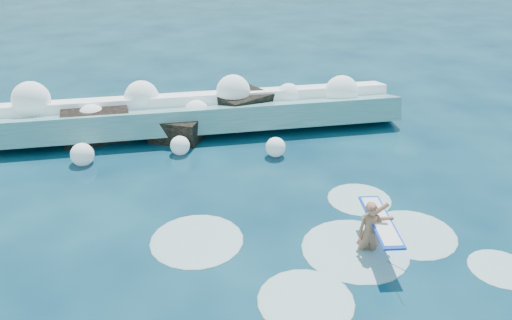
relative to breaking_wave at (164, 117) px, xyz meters
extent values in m
plane|color=#072238|center=(1.12, -7.63, -0.55)|extent=(200.00, 200.00, 0.00)
cube|color=teal|center=(0.00, -0.16, -0.09)|extent=(18.43, 2.81, 1.54)
cube|color=white|center=(0.00, 0.64, 0.37)|extent=(18.43, 1.30, 0.72)
cube|color=black|center=(-2.53, -0.16, -0.10)|extent=(2.62, 2.09, 1.31)
cube|color=black|center=(0.47, -0.96, -0.20)|extent=(2.24, 2.04, 1.01)
cube|color=black|center=(3.17, 0.24, -0.06)|extent=(2.55, 2.40, 1.41)
imported|color=#A96B4F|center=(4.90, -8.90, 0.01)|extent=(0.69, 0.52, 1.71)
cube|color=blue|center=(5.18, -8.85, 0.30)|extent=(0.81, 2.38, 0.06)
cube|color=white|center=(5.18, -8.85, 0.32)|extent=(0.69, 2.18, 0.06)
cylinder|color=black|center=(5.08, -10.10, -0.10)|extent=(0.01, 0.91, 0.43)
sphere|color=white|center=(-4.83, 0.44, 0.85)|extent=(1.40, 1.40, 1.40)
sphere|color=white|center=(-2.65, -0.18, 0.18)|extent=(1.09, 1.09, 1.09)
sphere|color=white|center=(-0.79, 0.68, 0.59)|extent=(1.35, 1.35, 1.35)
sphere|color=white|center=(1.28, -0.08, 0.11)|extent=(1.00, 1.00, 1.00)
sphere|color=white|center=(2.80, 0.30, 0.74)|extent=(1.36, 1.36, 1.36)
sphere|color=white|center=(5.10, 0.38, 0.40)|extent=(1.01, 1.01, 1.01)
sphere|color=white|center=(7.21, -0.05, 0.56)|extent=(1.38, 1.38, 1.38)
sphere|color=white|center=(-2.81, -2.42, -0.24)|extent=(0.80, 0.80, 0.80)
sphere|color=white|center=(0.50, -2.28, -0.24)|extent=(0.69, 0.69, 0.69)
sphere|color=white|center=(3.78, -3.11, -0.20)|extent=(0.70, 0.70, 0.70)
ellipsoid|color=silver|center=(4.62, -8.77, -0.55)|extent=(2.77, 2.77, 0.14)
ellipsoid|color=silver|center=(2.87, -10.34, -0.55)|extent=(2.20, 2.20, 0.11)
ellipsoid|color=silver|center=(6.38, -8.39, -0.55)|extent=(2.36, 2.36, 0.12)
ellipsoid|color=silver|center=(0.66, -7.63, -0.55)|extent=(2.48, 2.48, 0.12)
ellipsoid|color=silver|center=(5.63, -6.43, -0.55)|extent=(1.92, 1.92, 0.10)
ellipsoid|color=silver|center=(7.82, -10.13, -0.55)|extent=(1.55, 1.55, 0.08)
camera|label=1|loc=(0.23, -18.49, 7.23)|focal=35.00mm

